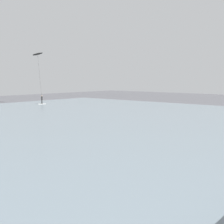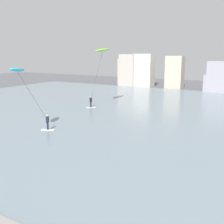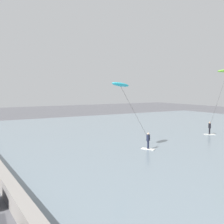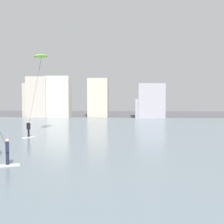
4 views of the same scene
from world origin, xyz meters
name	(u,v)px [view 2 (image 2 of 4)]	position (x,y,z in m)	size (l,w,h in m)	color
water_bay	(170,116)	(0.00, 30.74, 0.05)	(84.00, 52.00, 0.10)	slate
far_shore_buildings	(163,74)	(-10.62, 58.27, 3.20)	(26.48, 5.70, 7.67)	#A89E93
kitesurfer_lime	(102,53)	(-11.11, 32.42, 7.85)	(2.05, 4.88, 8.63)	silver
kitesurfer_cyan	(22,78)	(-9.90, 15.88, 5.65)	(2.61, 4.43, 6.64)	silver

